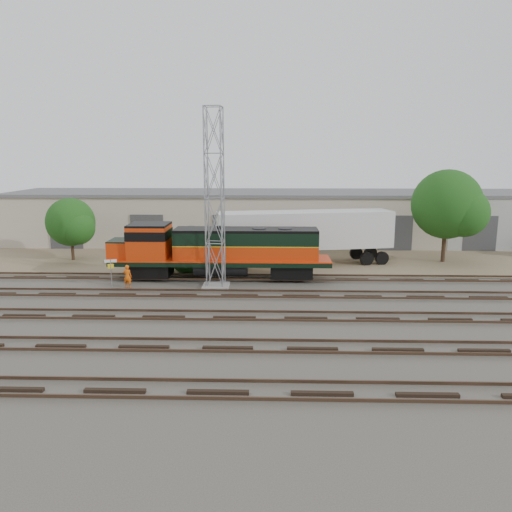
{
  "coord_description": "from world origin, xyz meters",
  "views": [
    {
      "loc": [
        -2.02,
        -29.71,
        9.01
      ],
      "look_at": [
        -3.0,
        4.0,
        2.2
      ],
      "focal_mm": 35.0,
      "sensor_mm": 36.0,
      "label": 1
    }
  ],
  "objects_px": {
    "semi_trailer": "(309,231)",
    "locomotive": "(217,250)",
    "worker": "(127,276)",
    "signal_tower": "(215,202)"
  },
  "relations": [
    {
      "from": "worker",
      "to": "semi_trailer",
      "type": "xyz_separation_m",
      "value": [
        13.11,
        7.97,
        2.01
      ]
    },
    {
      "from": "signal_tower",
      "to": "semi_trailer",
      "type": "bearing_deg",
      "value": 48.02
    },
    {
      "from": "locomotive",
      "to": "signal_tower",
      "type": "xyz_separation_m",
      "value": [
        0.17,
        -2.24,
        3.68
      ]
    },
    {
      "from": "worker",
      "to": "semi_trailer",
      "type": "relative_size",
      "value": 0.11
    },
    {
      "from": "worker",
      "to": "semi_trailer",
      "type": "height_order",
      "value": "semi_trailer"
    },
    {
      "from": "semi_trailer",
      "to": "locomotive",
      "type": "bearing_deg",
      "value": -153.67
    },
    {
      "from": "semi_trailer",
      "to": "worker",
      "type": "bearing_deg",
      "value": -160.06
    },
    {
      "from": "locomotive",
      "to": "semi_trailer",
      "type": "height_order",
      "value": "semi_trailer"
    },
    {
      "from": "worker",
      "to": "semi_trailer",
      "type": "distance_m",
      "value": 15.48
    },
    {
      "from": "locomotive",
      "to": "semi_trailer",
      "type": "distance_m",
      "value": 9.06
    }
  ]
}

